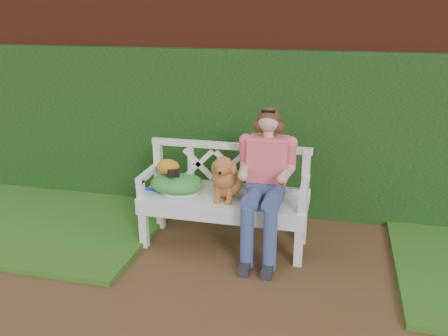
# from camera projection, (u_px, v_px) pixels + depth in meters

# --- Properties ---
(ground) EXTENTS (60.00, 60.00, 0.00)m
(ground) POSITION_uv_depth(u_px,v_px,m) (250.00, 300.00, 3.56)
(ground) COLOR brown
(brick_wall) EXTENTS (10.00, 0.30, 2.20)m
(brick_wall) POSITION_uv_depth(u_px,v_px,m) (286.00, 107.00, 4.96)
(brick_wall) COLOR #5E2315
(brick_wall) RESTS_ON ground
(ivy_hedge) EXTENTS (10.00, 0.18, 1.70)m
(ivy_hedge) POSITION_uv_depth(u_px,v_px,m) (282.00, 135.00, 4.84)
(ivy_hedge) COLOR #2E5F1F
(ivy_hedge) RESTS_ON ground
(grass_left) EXTENTS (2.60, 2.00, 0.05)m
(grass_left) POSITION_uv_depth(u_px,v_px,m) (39.00, 217.00, 4.93)
(grass_left) COLOR #195512
(grass_left) RESTS_ON ground
(garden_bench) EXTENTS (1.60, 0.64, 0.48)m
(garden_bench) POSITION_uv_depth(u_px,v_px,m) (224.00, 221.00, 4.33)
(garden_bench) COLOR white
(garden_bench) RESTS_ON ground
(seated_woman) EXTENTS (0.55, 0.71, 1.23)m
(seated_woman) POSITION_uv_depth(u_px,v_px,m) (266.00, 187.00, 4.10)
(seated_woman) COLOR #FF5B63
(seated_woman) RESTS_ON ground
(dog) EXTENTS (0.38, 0.44, 0.42)m
(dog) POSITION_uv_depth(u_px,v_px,m) (226.00, 176.00, 4.15)
(dog) COLOR #A05838
(dog) RESTS_ON garden_bench
(tennis_racket) EXTENTS (0.68, 0.38, 0.03)m
(tennis_racket) POSITION_uv_depth(u_px,v_px,m) (176.00, 191.00, 4.32)
(tennis_racket) COLOR white
(tennis_racket) RESTS_ON garden_bench
(green_bag) EXTENTS (0.54, 0.45, 0.17)m
(green_bag) POSITION_uv_depth(u_px,v_px,m) (176.00, 183.00, 4.33)
(green_bag) COLOR #389248
(green_bag) RESTS_ON garden_bench
(camera_item) EXTENTS (0.12, 0.10, 0.07)m
(camera_item) POSITION_uv_depth(u_px,v_px,m) (174.00, 172.00, 4.27)
(camera_item) COLOR black
(camera_item) RESTS_ON green_bag
(baseball_glove) EXTENTS (0.23, 0.17, 0.14)m
(baseball_glove) POSITION_uv_depth(u_px,v_px,m) (168.00, 167.00, 4.31)
(baseball_glove) COLOR #C47A1B
(baseball_glove) RESTS_ON green_bag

